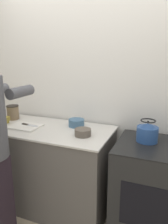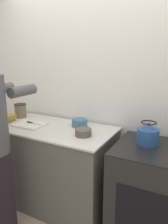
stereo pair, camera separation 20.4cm
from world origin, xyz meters
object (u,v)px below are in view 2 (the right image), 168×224
object	(u,v)px
cutting_board	(29,125)
canister_jar	(20,111)
knife	(34,123)
kettle	(148,135)
oven	(155,196)
bowl_prep	(80,123)

from	to	relation	value
cutting_board	canister_jar	xyz separation A→B (m)	(-0.33, 0.21, 0.08)
cutting_board	canister_jar	distance (m)	0.40
knife	cutting_board	bearing A→B (deg)	-135.86
cutting_board	kettle	bearing A→B (deg)	4.65
oven	cutting_board	xyz separation A→B (m)	(-1.40, -0.05, 0.48)
cutting_board	knife	distance (m)	0.05
bowl_prep	canister_jar	world-z (taller)	canister_jar
cutting_board	kettle	xyz separation A→B (m)	(1.29, 0.10, 0.07)
oven	kettle	distance (m)	0.56
knife	kettle	world-z (taller)	kettle
knife	kettle	bearing A→B (deg)	9.91
bowl_prep	canister_jar	distance (m)	0.84
kettle	bowl_prep	distance (m)	0.79
knife	kettle	size ratio (longest dim) A/B	1.06
oven	canister_jar	world-z (taller)	canister_jar
kettle	canister_jar	xyz separation A→B (m)	(-1.62, 0.11, 0.01)
oven	knife	world-z (taller)	knife
knife	bowl_prep	world-z (taller)	bowl_prep
cutting_board	bowl_prep	bearing A→B (deg)	25.09
knife	bowl_prep	size ratio (longest dim) A/B	1.26
knife	canister_jar	size ratio (longest dim) A/B	1.27
cutting_board	kettle	size ratio (longest dim) A/B	1.64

